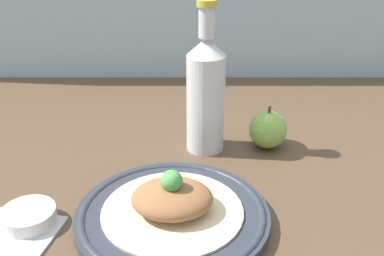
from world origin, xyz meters
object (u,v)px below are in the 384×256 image
object	(u,v)px
dipping_bowl	(31,217)
cider_bottle	(208,92)
plate	(173,215)
apple	(270,130)
plated_food	(172,200)

from	to	relation	value
dipping_bowl	cider_bottle	bearing A→B (deg)	41.75
plate	dipping_bowl	size ratio (longest dim) A/B	3.62
apple	dipping_bowl	size ratio (longest dim) A/B	1.09
plated_food	apple	xyz separation A→B (cm)	(18.43, 24.47, -0.12)
plate	apple	size ratio (longest dim) A/B	3.31
cider_bottle	apple	xyz separation A→B (cm)	(12.58, 0.56, -8.27)
plate	dipping_bowl	xyz separation A→B (cm)	(-21.68, -0.66, 0.15)
cider_bottle	dipping_bowl	size ratio (longest dim) A/B	3.55
plate	plated_food	size ratio (longest dim) A/B	1.38
apple	dipping_bowl	bearing A→B (deg)	-147.93
plate	cider_bottle	size ratio (longest dim) A/B	1.02
plate	plated_food	distance (cm)	2.76
plated_food	apple	bearing A→B (deg)	53.01
plated_food	dipping_bowl	xyz separation A→B (cm)	(-21.68, -0.66, -2.60)
cider_bottle	apple	size ratio (longest dim) A/B	3.25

